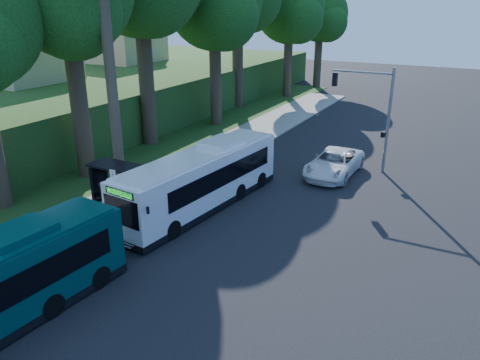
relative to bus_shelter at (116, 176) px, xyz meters
The scene contains 13 objects.
ground 8.00m from the bus_shelter, 21.51° to the left, with size 140.00×140.00×0.00m, color black.
sidewalk 3.35m from the bus_shelter, 90.90° to the left, with size 4.50×70.00×0.12m, color gray.
red_curb 3.07m from the bus_shelter, 26.83° to the right, with size 0.25×30.00×0.13m, color maroon.
grass_verge 9.90m from the bus_shelter, 126.16° to the left, with size 8.00×70.00×0.06m, color #234719.
bus_shelter is the anchor object (origin of this frame).
stop_sign_pole 2.85m from the bus_shelter, 49.08° to the right, with size 0.35×0.06×3.17m.
traffic_signal_pole 17.15m from the bus_shelter, 49.36° to the left, with size 4.10×0.30×7.00m.
hillside_backdrop 26.18m from the bus_shelter, 136.68° to the left, with size 24.00×60.00×8.80m.
tree_2 21.25m from the bus_shelter, 103.83° to the left, with size 8.82×8.40×15.12m.
tree_4 35.97m from the bus_shelter, 96.78° to the left, with size 8.40×8.00×14.14m.
tree_5 43.55m from the bus_shelter, 94.21° to the left, with size 7.35×7.00×12.86m.
white_bus 4.83m from the bus_shelter, 27.12° to the left, with size 3.70×11.95×3.50m.
pickup 14.18m from the bus_shelter, 49.14° to the left, with size 2.75×5.96×1.66m, color white.
Camera 1 is at (10.31, -21.13, 10.95)m, focal length 35.00 mm.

